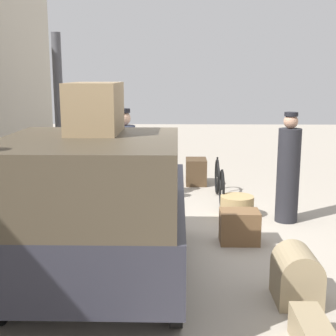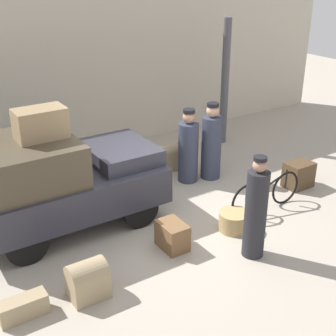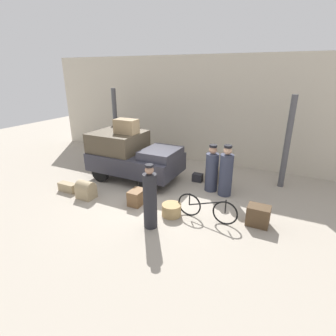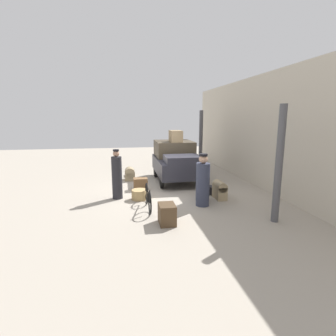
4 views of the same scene
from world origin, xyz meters
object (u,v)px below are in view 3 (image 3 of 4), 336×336
at_px(trunk_wicker_pale, 258,216).
at_px(suitcase_tan_flat, 68,187).
at_px(truck, 132,155).
at_px(suitcase_black_upright, 198,178).
at_px(porter_carrying_trunk, 212,170).
at_px(wicker_basket, 171,210).
at_px(trunk_on_truck_roof, 126,126).
at_px(conductor_in_dark_uniform, 150,199).
at_px(trunk_large_brown, 137,197).
at_px(porter_lifting_near_truck, 226,173).
at_px(bicycle, 207,208).
at_px(suitcase_small_leather, 215,174).
at_px(trunk_barrel_dark, 86,190).

relative_size(trunk_wicker_pale, suitcase_tan_flat, 0.88).
distance_m(truck, suitcase_black_upright, 2.60).
bearing_deg(porter_carrying_trunk, wicker_basket, -102.76).
bearing_deg(truck, wicker_basket, -35.66).
relative_size(wicker_basket, trunk_on_truck_roof, 0.67).
bearing_deg(conductor_in_dark_uniform, suitcase_black_upright, 89.26).
xyz_separation_m(wicker_basket, trunk_large_brown, (-1.24, 0.12, 0.06)).
bearing_deg(trunk_wicker_pale, porter_lifting_near_truck, 132.68).
distance_m(wicker_basket, trunk_wicker_pale, 2.35).
height_order(suitcase_black_upright, trunk_wicker_pale, trunk_wicker_pale).
bearing_deg(suitcase_tan_flat, truck, 56.76).
xyz_separation_m(wicker_basket, suitcase_black_upright, (-0.20, 2.63, -0.02)).
distance_m(bicycle, porter_lifting_near_truck, 1.81).
bearing_deg(suitcase_tan_flat, conductor_in_dark_uniform, -9.27).
xyz_separation_m(bicycle, wicker_basket, (-0.97, -0.21, -0.18)).
xyz_separation_m(suitcase_black_upright, suitcase_small_leather, (0.59, 0.16, 0.18)).
height_order(truck, suitcase_tan_flat, truck).
relative_size(bicycle, porter_carrying_trunk, 1.06).
height_order(bicycle, conductor_in_dark_uniform, conductor_in_dark_uniform).
relative_size(wicker_basket, porter_lifting_near_truck, 0.32).
relative_size(bicycle, suitcase_black_upright, 4.68).
xyz_separation_m(conductor_in_dark_uniform, trunk_barrel_dark, (-2.70, 0.50, -0.53)).
relative_size(conductor_in_dark_uniform, trunk_wicker_pale, 3.01).
bearing_deg(truck, trunk_barrel_dark, -100.67).
height_order(porter_lifting_near_truck, porter_carrying_trunk, porter_lifting_near_truck).
distance_m(suitcase_black_upright, trunk_wicker_pale, 3.20).
bearing_deg(trunk_wicker_pale, suitcase_black_upright, 140.52).
bearing_deg(trunk_barrel_dark, trunk_wicker_pale, 9.25).
height_order(wicker_basket, trunk_large_brown, trunk_large_brown).
height_order(bicycle, trunk_barrel_dark, bicycle).
xyz_separation_m(truck, porter_carrying_trunk, (3.03, 0.29, -0.20)).
bearing_deg(trunk_on_truck_roof, suitcase_tan_flat, -119.71).
distance_m(conductor_in_dark_uniform, suitcase_tan_flat, 3.72).
bearing_deg(bicycle, porter_carrying_trunk, 104.33).
relative_size(trunk_wicker_pale, trunk_barrel_dark, 1.00).
bearing_deg(conductor_in_dark_uniform, trunk_wicker_pale, 28.29).
xyz_separation_m(truck, conductor_in_dark_uniform, (2.30, -2.59, -0.13)).
height_order(bicycle, trunk_large_brown, bicycle).
xyz_separation_m(porter_lifting_near_truck, conductor_in_dark_uniform, (-1.24, -2.74, 0.03)).
relative_size(wicker_basket, conductor_in_dark_uniform, 0.32).
xyz_separation_m(suitcase_small_leather, trunk_on_truck_roof, (-3.11, -0.96, 1.66)).
bearing_deg(suitcase_small_leather, wicker_basket, -98.04).
xyz_separation_m(wicker_basket, conductor_in_dark_uniform, (-0.24, -0.76, 0.63)).
height_order(suitcase_tan_flat, suitcase_small_leather, suitcase_small_leather).
relative_size(suitcase_tan_flat, trunk_large_brown, 1.22).
distance_m(trunk_wicker_pale, suitcase_small_leather, 2.89).
distance_m(suitcase_tan_flat, suitcase_small_leather, 5.18).
height_order(conductor_in_dark_uniform, trunk_wicker_pale, conductor_in_dark_uniform).
bearing_deg(suitcase_tan_flat, trunk_wicker_pale, 7.10).
distance_m(suitcase_black_upright, trunk_on_truck_roof, 3.22).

